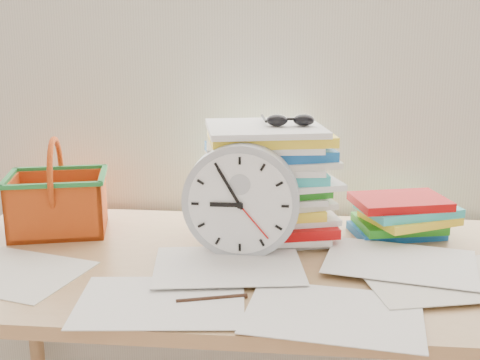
# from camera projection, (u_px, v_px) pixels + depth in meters

# --- Properties ---
(curtain) EXTENTS (2.40, 0.01, 2.50)m
(curtain) POSITION_uv_depth(u_px,v_px,m) (249.00, 16.00, 1.62)
(curtain) COLOR silver
(curtain) RESTS_ON room_shell
(desk) EXTENTS (1.40, 0.70, 0.75)m
(desk) POSITION_uv_depth(u_px,v_px,m) (235.00, 289.00, 1.42)
(desk) COLOR #AB8150
(desk) RESTS_ON ground
(paper_stack) EXTENTS (0.39, 0.34, 0.29)m
(paper_stack) POSITION_uv_depth(u_px,v_px,m) (266.00, 182.00, 1.52)
(paper_stack) COLOR white
(paper_stack) RESTS_ON desk
(clock) EXTENTS (0.27, 0.05, 0.27)m
(clock) POSITION_uv_depth(u_px,v_px,m) (241.00, 201.00, 1.39)
(clock) COLOR #ABAFB7
(clock) RESTS_ON desk
(sunglasses) EXTENTS (0.15, 0.13, 0.03)m
(sunglasses) POSITION_uv_depth(u_px,v_px,m) (290.00, 120.00, 1.46)
(sunglasses) COLOR black
(sunglasses) RESTS_ON paper_stack
(book_stack) EXTENTS (0.30, 0.27, 0.11)m
(book_stack) POSITION_uv_depth(u_px,v_px,m) (403.00, 216.00, 1.54)
(book_stack) COLOR white
(book_stack) RESTS_ON desk
(basket) EXTENTS (0.29, 0.25, 0.25)m
(basket) POSITION_uv_depth(u_px,v_px,m) (57.00, 186.00, 1.56)
(basket) COLOR #DF5215
(basket) RESTS_ON desk
(pen) EXTENTS (0.14, 0.05, 0.01)m
(pen) POSITION_uv_depth(u_px,v_px,m) (212.00, 299.00, 1.19)
(pen) COLOR black
(pen) RESTS_ON desk
(scattered_papers) EXTENTS (1.26, 0.42, 0.02)m
(scattered_papers) POSITION_uv_depth(u_px,v_px,m) (235.00, 257.00, 1.40)
(scattered_papers) COLOR white
(scattered_papers) RESTS_ON desk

